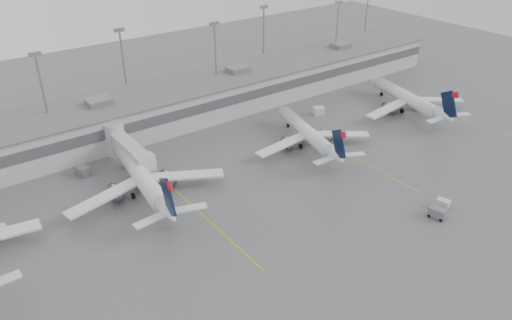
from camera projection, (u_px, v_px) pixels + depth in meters
ground at (370, 241)px, 77.20m from camera, size 260.00×260.00×0.00m
terminal at (185, 101)px, 116.08m from camera, size 152.00×17.00×9.45m
light_masts at (171, 62)px, 116.35m from camera, size 142.40×8.00×20.60m
jet_bridge_right at (124, 145)px, 96.98m from camera, size 4.00×17.20×7.00m
stand_markings at (275, 176)px, 94.13m from camera, size 105.25×40.00×0.01m
jet_mid_left at (143, 178)px, 87.37m from camera, size 28.53×32.14×10.41m
jet_mid_right at (309, 133)px, 103.71m from camera, size 25.17×28.58×9.42m
jet_far_right at (409, 99)px, 119.93m from camera, size 27.06×30.68×10.07m
baggage_tug at (443, 205)px, 84.76m from camera, size 2.15×2.80×1.60m
baggage_cart at (437, 213)px, 82.11m from camera, size 2.25×3.10×1.79m
gse_uld_a at (0, 231)px, 78.18m from camera, size 2.25×1.61×1.50m
gse_uld_b at (142, 163)px, 96.93m from camera, size 2.69×1.85×1.86m
gse_uld_c at (319, 111)px, 119.08m from camera, size 3.01×2.48×1.83m
gse_loader at (83, 171)px, 94.14m from camera, size 2.56×3.33×1.84m
cone_a at (19, 226)px, 79.77m from camera, size 0.46×0.46×0.73m
cone_b at (126, 178)px, 93.10m from camera, size 0.40×0.40×0.64m
cone_c at (304, 142)px, 106.12m from camera, size 0.43×0.43×0.68m
cone_d at (400, 102)px, 125.51m from camera, size 0.48×0.48×0.76m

